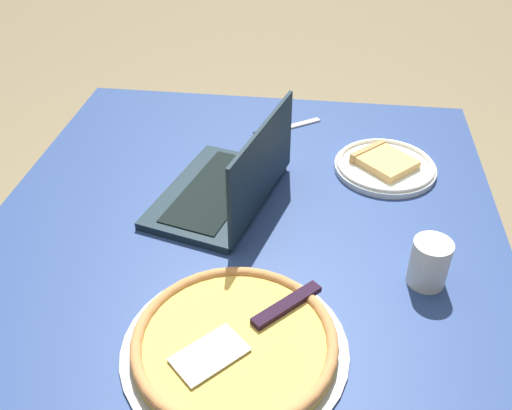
{
  "coord_description": "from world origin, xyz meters",
  "views": [
    {
      "loc": [
        -0.96,
        -0.15,
        1.5
      ],
      "look_at": [
        -0.02,
        -0.03,
        0.79
      ],
      "focal_mm": 39.69,
      "sensor_mm": 36.0,
      "label": 1
    }
  ],
  "objects_px": {
    "pizza_plate": "(385,165)",
    "pizza_tray": "(235,342)",
    "dining_table": "(246,240)",
    "laptop": "(230,185)",
    "drink_cup": "(429,262)",
    "table_knife": "(281,129)"
  },
  "relations": [
    {
      "from": "laptop",
      "to": "pizza_tray",
      "type": "bearing_deg",
      "value": -169.46
    },
    {
      "from": "dining_table",
      "to": "laptop",
      "type": "bearing_deg",
      "value": 34.37
    },
    {
      "from": "laptop",
      "to": "drink_cup",
      "type": "relative_size",
      "value": 4.12
    },
    {
      "from": "laptop",
      "to": "pizza_plate",
      "type": "distance_m",
      "value": 0.4
    },
    {
      "from": "laptop",
      "to": "pizza_plate",
      "type": "xyz_separation_m",
      "value": [
        0.17,
        -0.35,
        -0.03
      ]
    },
    {
      "from": "pizza_plate",
      "to": "pizza_tray",
      "type": "relative_size",
      "value": 0.65
    },
    {
      "from": "pizza_tray",
      "to": "drink_cup",
      "type": "relative_size",
      "value": 4.0
    },
    {
      "from": "pizza_plate",
      "to": "pizza_tray",
      "type": "height_order",
      "value": "same"
    },
    {
      "from": "dining_table",
      "to": "table_knife",
      "type": "xyz_separation_m",
      "value": [
        0.4,
        -0.04,
        0.07
      ]
    },
    {
      "from": "dining_table",
      "to": "pizza_plate",
      "type": "distance_m",
      "value": 0.4
    },
    {
      "from": "pizza_tray",
      "to": "table_knife",
      "type": "xyz_separation_m",
      "value": [
        0.76,
        -0.01,
        -0.01
      ]
    },
    {
      "from": "table_knife",
      "to": "drink_cup",
      "type": "height_order",
      "value": "drink_cup"
    },
    {
      "from": "dining_table",
      "to": "laptop",
      "type": "relative_size",
      "value": 3.03
    },
    {
      "from": "drink_cup",
      "to": "dining_table",
      "type": "bearing_deg",
      "value": 68.16
    },
    {
      "from": "pizza_plate",
      "to": "drink_cup",
      "type": "relative_size",
      "value": 2.59
    },
    {
      "from": "dining_table",
      "to": "pizza_tray",
      "type": "xyz_separation_m",
      "value": [
        -0.36,
        -0.03,
        0.08
      ]
    },
    {
      "from": "dining_table",
      "to": "pizza_tray",
      "type": "relative_size",
      "value": 3.12
    },
    {
      "from": "laptop",
      "to": "pizza_plate",
      "type": "bearing_deg",
      "value": -63.83
    },
    {
      "from": "pizza_tray",
      "to": "dining_table",
      "type": "bearing_deg",
      "value": 5.61
    },
    {
      "from": "dining_table",
      "to": "drink_cup",
      "type": "relative_size",
      "value": 12.49
    },
    {
      "from": "pizza_tray",
      "to": "laptop",
      "type": "bearing_deg",
      "value": 10.54
    },
    {
      "from": "pizza_plate",
      "to": "pizza_tray",
      "type": "xyz_separation_m",
      "value": [
        -0.59,
        0.28,
        0.0
      ]
    }
  ]
}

